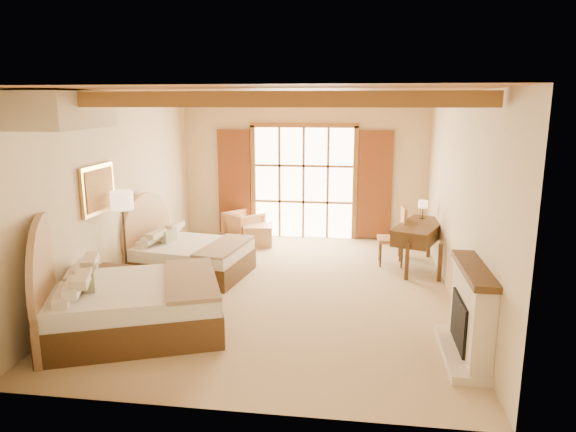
% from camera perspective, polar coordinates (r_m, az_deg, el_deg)
% --- Properties ---
extents(floor, '(7.00, 7.00, 0.00)m').
position_cam_1_polar(floor, '(8.65, -0.77, -8.11)').
color(floor, tan).
rests_on(floor, ground).
extents(wall_back, '(5.50, 0.00, 5.50)m').
position_cam_1_polar(wall_back, '(11.66, 1.78, 5.38)').
color(wall_back, beige).
rests_on(wall_back, ground).
extents(wall_left, '(0.00, 7.00, 7.00)m').
position_cam_1_polar(wall_left, '(9.05, -18.31, 2.68)').
color(wall_left, beige).
rests_on(wall_left, ground).
extents(wall_right, '(0.00, 7.00, 7.00)m').
position_cam_1_polar(wall_right, '(8.28, 18.39, 1.81)').
color(wall_right, beige).
rests_on(wall_right, ground).
extents(ceiling, '(7.00, 7.00, 0.00)m').
position_cam_1_polar(ceiling, '(8.10, -0.84, 13.60)').
color(ceiling, '#B6743B').
rests_on(ceiling, ground).
extents(ceiling_beams, '(5.39, 4.60, 0.18)m').
position_cam_1_polar(ceiling_beams, '(8.10, -0.83, 12.75)').
color(ceiling_beams, '#985D28').
rests_on(ceiling_beams, ceiling).
extents(french_doors, '(3.95, 0.08, 2.60)m').
position_cam_1_polar(french_doors, '(11.65, 1.73, 3.63)').
color(french_doors, white).
rests_on(french_doors, ground).
extents(fireplace, '(0.46, 1.40, 1.16)m').
position_cam_1_polar(fireplace, '(6.66, 19.52, -10.60)').
color(fireplace, beige).
rests_on(fireplace, ground).
extents(painting, '(0.06, 0.95, 0.75)m').
position_cam_1_polar(painting, '(8.34, -20.33, 2.80)').
color(painting, '#C19645').
rests_on(painting, wall_left).
extents(canopy_valance, '(0.70, 1.40, 0.45)m').
position_cam_1_polar(canopy_valance, '(7.01, -23.67, 10.71)').
color(canopy_valance, beige).
rests_on(canopy_valance, ceiling).
extents(bed_near, '(2.81, 2.38, 1.47)m').
position_cam_1_polar(bed_near, '(7.35, -17.88, -8.84)').
color(bed_near, '#4D331B').
rests_on(bed_near, floor).
extents(bed_far, '(2.14, 1.74, 1.27)m').
position_cam_1_polar(bed_far, '(9.44, -11.47, -4.13)').
color(bed_far, '#4D331B').
rests_on(bed_far, floor).
extents(nightstand, '(0.58, 0.58, 0.62)m').
position_cam_1_polar(nightstand, '(8.23, -19.21, -7.62)').
color(nightstand, '#4D331B').
rests_on(nightstand, floor).
extents(floor_lamp, '(0.35, 0.35, 1.67)m').
position_cam_1_polar(floor_lamp, '(8.60, -17.93, 1.01)').
color(floor_lamp, '#362B1A').
rests_on(floor_lamp, floor).
extents(armchair, '(1.01, 1.01, 0.66)m').
position_cam_1_polar(armchair, '(11.57, -4.92, -1.11)').
color(armchair, tan).
rests_on(armchair, floor).
extents(ottoman, '(0.70, 0.70, 0.44)m').
position_cam_1_polar(ottoman, '(11.21, -3.35, -2.10)').
color(ottoman, '#A78457').
rests_on(ottoman, floor).
extents(desk, '(1.20, 1.70, 0.84)m').
position_cam_1_polar(desk, '(9.91, 14.35, -3.06)').
color(desk, '#4D331B').
rests_on(desk, floor).
extents(desk_chair, '(0.52, 0.52, 1.12)m').
position_cam_1_polar(desk_chair, '(10.02, 11.51, -3.36)').
color(desk_chair, '#A27045').
rests_on(desk_chair, floor).
extents(desk_lamp, '(0.18, 0.18, 0.36)m').
position_cam_1_polar(desk_lamp, '(10.23, 14.78, 1.20)').
color(desk_lamp, '#362B1A').
rests_on(desk_lamp, desk).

